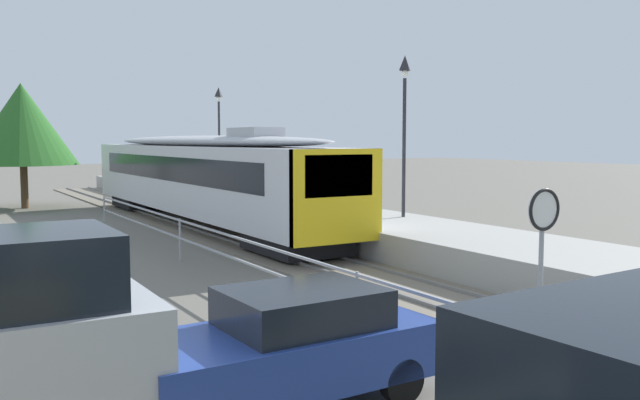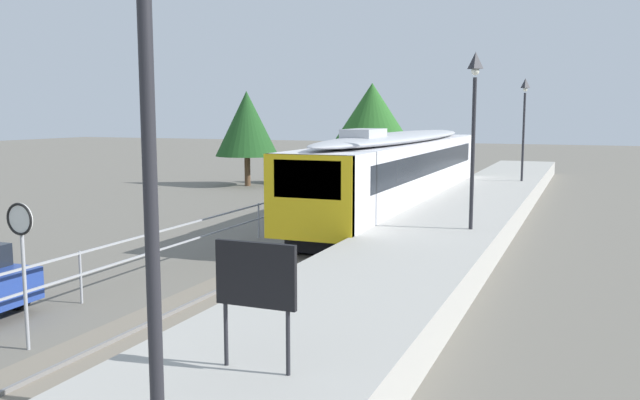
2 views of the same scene
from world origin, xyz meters
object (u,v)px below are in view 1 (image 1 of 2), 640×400
platform_lamp_far_end (219,118)px  commuter_train (200,173)px  speed_limit_sign (543,236)px  platform_lamp_mid_platform (404,105)px  parked_hatchback_blue (289,346)px

platform_lamp_far_end → commuter_train: bearing=-117.1°
platform_lamp_far_end → speed_limit_sign: platform_lamp_far_end is taller
platform_lamp_mid_platform → parked_hatchback_blue: platform_lamp_mid_platform is taller
commuter_train → parked_hatchback_blue: (-5.54, -17.74, -1.36)m
commuter_train → speed_limit_sign: 18.96m
parked_hatchback_blue → speed_limit_sign: bearing=-17.7°
platform_lamp_mid_platform → speed_limit_sign: platform_lamp_mid_platform is taller
platform_lamp_mid_platform → platform_lamp_far_end: size_ratio=1.00×
commuter_train → platform_lamp_far_end: bearing=62.9°
commuter_train → platform_lamp_mid_platform: (4.30, -7.53, 2.47)m
platform_lamp_mid_platform → commuter_train: bearing=119.7°
platform_lamp_far_end → parked_hatchback_blue: 28.20m
parked_hatchback_blue → commuter_train: bearing=72.6°
commuter_train → parked_hatchback_blue: 18.63m
parked_hatchback_blue → platform_lamp_mid_platform: bearing=46.0°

